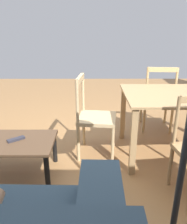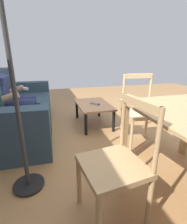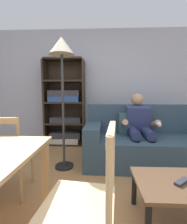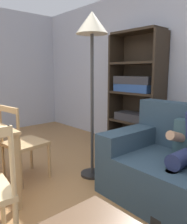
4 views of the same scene
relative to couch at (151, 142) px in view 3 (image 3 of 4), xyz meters
The scene contains 9 objects.
wall_back 1.76m from the couch, 132.10° to the left, with size 6.77×0.12×2.54m, color #B2B7C6.
couch is the anchor object (origin of this frame).
person_lounging 0.33m from the couch, behind, with size 0.60×0.86×1.13m.
coffee_table 1.26m from the couch, 95.61° to the right, with size 0.83×0.53×0.38m.
tv_remote 1.28m from the couch, 97.32° to the right, with size 0.05×0.17×0.02m, color #2D2D38.
bookshelf 1.89m from the couch, 152.23° to the left, with size 0.87×0.36×1.87m.
dining_chair_near_wall 2.08m from the couch, 153.39° to the right, with size 0.47×0.47×0.89m.
dining_chair_facing_couch 1.92m from the couch, 119.60° to the right, with size 0.47×0.47×0.94m.
floor_lamp 1.92m from the couch, 169.11° to the right, with size 0.36×0.36×1.91m.
Camera 3 is at (0.14, -0.97, 1.11)m, focal length 24.77 mm.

